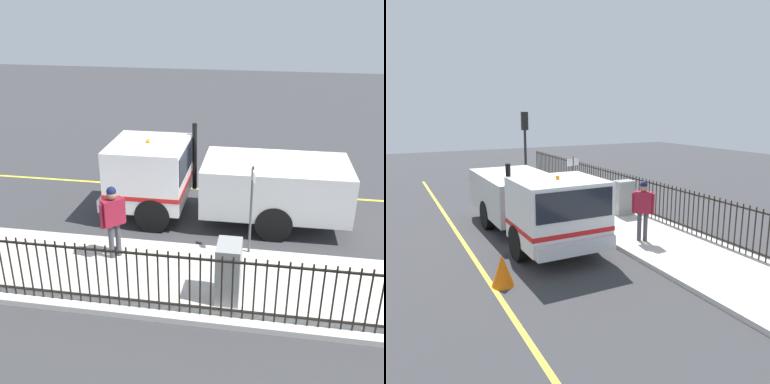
% 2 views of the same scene
% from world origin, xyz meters
% --- Properties ---
extents(ground_plane, '(54.96, 54.96, 0.00)m').
position_xyz_m(ground_plane, '(0.00, 0.00, 0.00)').
color(ground_plane, '#38383A').
rests_on(ground_plane, ground).
extents(sidewalk_slab, '(2.94, 24.98, 0.12)m').
position_xyz_m(sidewalk_slab, '(3.43, 0.00, 0.06)').
color(sidewalk_slab, beige).
rests_on(sidewalk_slab, ground).
extents(lane_marking, '(0.12, 22.48, 0.01)m').
position_xyz_m(lane_marking, '(-1.88, 0.00, 0.00)').
color(lane_marking, yellow).
rests_on(lane_marking, ground).
extents(work_truck, '(2.36, 6.70, 2.50)m').
position_xyz_m(work_truck, '(0.18, -0.93, 1.23)').
color(work_truck, white).
rests_on(work_truck, ground).
extents(worker_standing, '(0.53, 0.52, 1.80)m').
position_xyz_m(worker_standing, '(2.85, -2.84, 1.23)').
color(worker_standing, maroon).
rests_on(worker_standing, sidewalk_slab).
extents(iron_fence, '(0.04, 21.27, 1.36)m').
position_xyz_m(iron_fence, '(4.67, -0.00, 0.81)').
color(iron_fence, black).
rests_on(iron_fence, sidewalk_slab).
extents(utility_cabinet, '(0.70, 0.49, 1.26)m').
position_xyz_m(utility_cabinet, '(4.04, -0.03, 0.76)').
color(utility_cabinet, gray).
rests_on(utility_cabinet, sidewalk_slab).
extents(traffic_cone, '(0.52, 0.52, 0.75)m').
position_xyz_m(traffic_cone, '(-1.65, -3.70, 0.37)').
color(traffic_cone, orange).
rests_on(traffic_cone, ground).
extents(street_sign, '(0.49, 0.14, 2.22)m').
position_xyz_m(street_sign, '(2.10, 0.29, 1.52)').
color(street_sign, '#4C4C4C').
rests_on(street_sign, sidewalk_slab).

